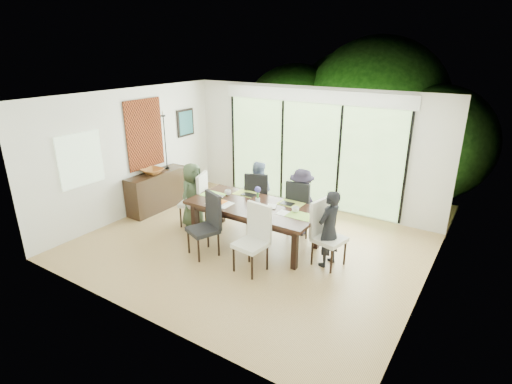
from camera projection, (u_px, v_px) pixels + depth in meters
The scene contains 62 objects.
floor at pixel (249, 247), 7.41m from camera, with size 6.00×5.00×0.01m, color olive.
ceiling at pixel (248, 98), 6.47m from camera, with size 6.00×5.00×0.01m, color white.
wall_back at pixel (311, 148), 8.92m from camera, with size 6.00×0.02×2.70m, color silver.
wall_front at pixel (136, 230), 4.96m from camera, with size 6.00×0.02×2.70m, color white.
wall_left at pixel (131, 154), 8.47m from camera, with size 0.02×5.00×2.70m, color white.
wall_right at pixel (432, 215), 5.41m from camera, with size 0.02×5.00×2.70m, color white.
glass_doors at pixel (310, 155), 8.94m from camera, with size 4.20×0.02×2.30m, color #598C3F.
blinds_header at pixel (312, 96), 8.48m from camera, with size 4.40×0.06×0.28m, color white.
mullion_a at pixel (233, 143), 10.00m from camera, with size 0.05×0.04×2.30m, color black.
mullion_b at pixel (282, 151), 9.29m from camera, with size 0.05×0.04×2.30m, color black.
mullion_c at pixel (339, 160), 8.58m from camera, with size 0.05×0.04×2.30m, color black.
mullion_d at pixel (406, 170), 7.86m from camera, with size 0.05×0.04×2.30m, color black.
side_window at pixel (81, 160), 7.45m from camera, with size 0.02×0.90×1.00m, color #8CAD7F.
deck at pixel (323, 195), 10.11m from camera, with size 6.00×1.80×0.10m, color brown.
rail_top at pixel (337, 165), 10.53m from camera, with size 6.00×0.08×0.06m, color brown.
foliage_left at pixel (295, 119), 11.93m from camera, with size 3.20×3.20×3.20m, color #14380F.
foliage_mid at pixel (375, 110), 11.16m from camera, with size 4.00×4.00×4.00m, color #14380F.
foliage_right at pixel (436, 143), 9.80m from camera, with size 2.80×2.80×2.80m, color #14380F.
foliage_far at pixel (349, 111), 12.28m from camera, with size 3.60×3.60×3.60m, color #14380F.
table_top at pixel (254, 206), 7.31m from camera, with size 2.47×1.13×0.06m, color black.
table_apron at pixel (254, 211), 7.34m from camera, with size 2.26×0.92×0.10m, color black.
table_leg_fl at pixel (195, 220), 7.65m from camera, with size 0.09×0.09×0.71m, color black.
table_leg_fr at pixel (295, 250), 6.55m from camera, with size 0.09×0.09×0.71m, color black.
table_leg_bl at pixel (222, 206), 8.33m from camera, with size 0.09×0.09×0.71m, color black.
table_leg_br at pixel (317, 230), 7.23m from camera, with size 0.09×0.09×0.71m, color black.
chair_left_end at pixel (192, 199), 8.13m from camera, with size 0.47×0.47×1.13m, color beige, non-canonical shape.
chair_right_end at pixel (330, 234), 6.60m from camera, with size 0.47×0.47×1.13m, color silver, non-canonical shape.
chair_far_left at pixel (258, 196), 8.27m from camera, with size 0.47×0.47×1.13m, color black, non-canonical shape.
chair_far_right at pixel (301, 206), 7.76m from camera, with size 0.47×0.47×1.13m, color black, non-canonical shape.
chair_near_left at pixel (203, 225), 6.94m from camera, with size 0.47×0.47×1.13m, color black, non-canonical shape.
chair_near_right at pixel (250, 240), 6.43m from camera, with size 0.47×0.47×1.13m, color silver, non-canonical shape.
person_left_end at pixel (193, 195), 8.09m from camera, with size 0.62×0.39×1.33m, color #3B4B32.
person_right_end at pixel (329, 229), 6.58m from camera, with size 0.62×0.39×1.33m, color black.
person_far_left at pixel (258, 192), 8.22m from camera, with size 0.62×0.39×1.33m, color #6F80A1.
person_far_right at pixel (301, 202), 7.71m from camera, with size 0.62×0.39×1.33m, color #251F2F.
placemat_left at pixel (213, 195), 7.78m from camera, with size 0.45×0.33×0.01m, color #89C747.
placemat_right at pixel (300, 216), 6.81m from camera, with size 0.45×0.33×0.01m, color #87B841.
placemat_far_l at pixel (246, 193), 7.84m from camera, with size 0.45×0.33×0.01m, color #ADC345.
placemat_far_r at pixel (291, 204), 7.33m from camera, with size 0.45×0.33×0.01m, color #A7BD43.
placemat_paper at pixel (220, 204), 7.34m from camera, with size 0.45×0.33×0.01m, color white.
tablet_far_l at pixel (249, 195), 7.75m from camera, with size 0.27×0.18×0.01m, color black.
tablet_far_r at pixel (287, 204), 7.31m from camera, with size 0.25×0.17×0.01m, color black.
papers at pixel (286, 214), 6.90m from camera, with size 0.31×0.23×0.00m, color white.
platter_base at pixel (220, 203), 7.33m from camera, with size 0.27×0.27×0.02m, color white.
platter_snacks at pixel (220, 202), 7.33m from camera, with size 0.21×0.21×0.01m, color orange.
vase at pixel (258, 201), 7.29m from camera, with size 0.08×0.08×0.12m, color silver.
hyacinth_stems at pixel (258, 195), 7.25m from camera, with size 0.04×0.04×0.16m, color #337226.
hyacinth_blooms at pixel (258, 190), 7.21m from camera, with size 0.11×0.11×0.11m, color #4C44AA.
laptop at pixel (214, 197), 7.65m from camera, with size 0.34×0.22×0.03m, color silver.
cup_a at pixel (228, 193), 7.75m from camera, with size 0.13×0.13×0.10m, color white.
cup_b at pixel (258, 206), 7.12m from camera, with size 0.10×0.10×0.09m, color white.
cup_c at pixel (295, 209), 6.95m from camera, with size 0.13×0.13×0.10m, color white.
book at pixel (267, 206), 7.21m from camera, with size 0.17×0.23×0.02m, color white.
sideboard at pixel (158, 191), 9.00m from camera, with size 0.43×1.52×0.86m, color black.
bowl at pixel (152, 171), 8.75m from camera, with size 0.45×0.45×0.11m, color brown.
candlestick_base at pixel (167, 168), 9.12m from camera, with size 0.10×0.10×0.04m, color black.
candlestick_shaft at pixel (165, 142), 8.92m from camera, with size 0.02×0.02×1.19m, color black.
candlestick_pan at pixel (163, 116), 8.71m from camera, with size 0.10×0.10×0.03m, color black.
candle at pixel (163, 113), 8.69m from camera, with size 0.03×0.03×0.10m, color silver.
tapestry at pixel (145, 134), 8.65m from camera, with size 0.02×1.00×1.50m, color maroon.
art_frame at pixel (185, 123), 9.65m from camera, with size 0.03×0.55×0.65m, color black.
art_canvas at pixel (186, 123), 9.64m from camera, with size 0.01×0.45×0.55m, color #194C53.
Camera 1 is at (3.69, -5.48, 3.50)m, focal length 28.00 mm.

